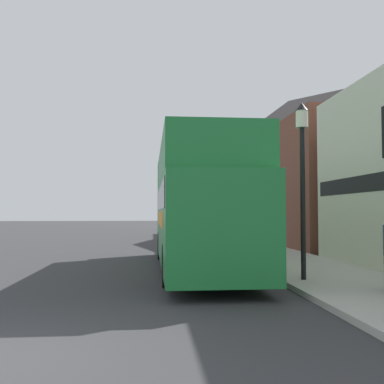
# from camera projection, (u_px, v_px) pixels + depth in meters

# --- Properties ---
(ground_plane) EXTENTS (144.00, 144.00, 0.00)m
(ground_plane) POSITION_uv_depth(u_px,v_px,m) (111.00, 244.00, 26.37)
(ground_plane) COLOR #333335
(sidewalk) EXTENTS (3.33, 108.00, 0.14)m
(sidewalk) POSITION_uv_depth(u_px,v_px,m) (245.00, 246.00, 24.06)
(sidewalk) COLOR #ADAAA3
(sidewalk) RESTS_ON ground_plane
(brick_terrace_rear) EXTENTS (6.00, 24.51, 9.81)m
(brick_terrace_rear) POSITION_uv_depth(u_px,v_px,m) (289.00, 170.00, 31.65)
(brick_terrace_rear) COLOR brown
(brick_terrace_rear) RESTS_ON ground_plane
(tour_bus) EXTENTS (2.57, 11.09, 3.97)m
(tour_bus) POSITION_uv_depth(u_px,v_px,m) (198.00, 214.00, 14.90)
(tour_bus) COLOR #1E7A38
(tour_bus) RESTS_ON ground_plane
(parked_car_ahead_of_bus) EXTENTS (1.91, 4.24, 1.35)m
(parked_car_ahead_of_bus) POSITION_uv_depth(u_px,v_px,m) (194.00, 236.00, 23.68)
(parked_car_ahead_of_bus) COLOR black
(parked_car_ahead_of_bus) RESTS_ON ground_plane
(lamp_post_nearest) EXTENTS (0.35, 0.35, 4.66)m
(lamp_post_nearest) POSITION_uv_depth(u_px,v_px,m) (302.00, 157.00, 11.84)
(lamp_post_nearest) COLOR black
(lamp_post_nearest) RESTS_ON sidewalk
(lamp_post_second) EXTENTS (0.35, 0.35, 5.07)m
(lamp_post_second) POSITION_uv_depth(u_px,v_px,m) (240.00, 173.00, 19.85)
(lamp_post_second) COLOR black
(lamp_post_second) RESTS_ON sidewalk
(lamp_post_third) EXTENTS (0.35, 0.35, 4.34)m
(lamp_post_third) POSITION_uv_depth(u_px,v_px,m) (215.00, 192.00, 27.82)
(lamp_post_third) COLOR black
(lamp_post_third) RESTS_ON sidewalk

